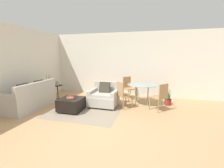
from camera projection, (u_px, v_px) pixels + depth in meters
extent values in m
plane|color=tan|center=(94.00, 127.00, 3.74)|extent=(20.00, 20.00, 0.00)
cube|color=silver|center=(122.00, 64.00, 6.69)|extent=(12.00, 0.06, 2.75)
cube|color=silver|center=(31.00, 66.00, 5.70)|extent=(0.06, 12.00, 2.75)
cube|color=gray|center=(85.00, 111.00, 4.79)|extent=(2.22, 1.76, 0.00)
cube|color=brown|center=(77.00, 118.00, 4.29)|extent=(2.17, 0.06, 0.00)
cube|color=brown|center=(82.00, 113.00, 4.62)|extent=(2.17, 0.06, 0.00)
cube|color=brown|center=(87.00, 109.00, 4.96)|extent=(2.17, 0.06, 0.00)
cube|color=brown|center=(91.00, 106.00, 5.29)|extent=(2.17, 0.06, 0.00)
cube|color=#B2ADA3|center=(29.00, 102.00, 5.05)|extent=(0.86, 1.72, 0.42)
cube|color=#B2ADA3|center=(37.00, 90.00, 4.88)|extent=(0.14, 1.72, 0.49)
cube|color=#B2ADA3|center=(45.00, 88.00, 5.75)|extent=(0.79, 0.12, 0.26)
cube|color=#B2ADA3|center=(6.00, 99.00, 4.23)|extent=(0.79, 0.12, 0.26)
cube|color=#383328|center=(38.00, 86.00, 5.31)|extent=(0.19, 0.40, 0.41)
cube|color=#383328|center=(22.00, 90.00, 4.66)|extent=(0.19, 0.40, 0.41)
cube|color=#B2ADA3|center=(104.00, 100.00, 5.26)|extent=(0.96, 0.86, 0.32)
cube|color=#B2ADA3|center=(103.00, 94.00, 5.19)|extent=(0.72, 0.73, 0.10)
cube|color=#B2ADA3|center=(107.00, 87.00, 5.54)|extent=(0.95, 0.13, 0.43)
cube|color=#B2ADA3|center=(93.00, 92.00, 5.33)|extent=(0.13, 0.78, 0.20)
cube|color=#B2ADA3|center=(115.00, 94.00, 5.11)|extent=(0.13, 0.78, 0.20)
cylinder|color=brown|center=(90.00, 107.00, 5.08)|extent=(0.05, 0.05, 0.06)
cylinder|color=brown|center=(112.00, 109.00, 4.87)|extent=(0.05, 0.05, 0.06)
cylinder|color=brown|center=(97.00, 101.00, 5.73)|extent=(0.05, 0.05, 0.06)
cylinder|color=brown|center=(117.00, 103.00, 5.52)|extent=(0.05, 0.05, 0.06)
cube|color=#383328|center=(105.00, 87.00, 5.28)|extent=(0.38, 0.22, 0.39)
cube|color=black|center=(71.00, 104.00, 4.81)|extent=(0.71, 0.70, 0.38)
cylinder|color=black|center=(58.00, 113.00, 4.64)|extent=(0.04, 0.04, 0.04)
cylinder|color=black|center=(76.00, 114.00, 4.48)|extent=(0.04, 0.04, 0.04)
cylinder|color=black|center=(68.00, 106.00, 5.21)|extent=(0.04, 0.04, 0.04)
cylinder|color=black|center=(84.00, 108.00, 5.05)|extent=(0.04, 0.04, 0.04)
cube|color=gold|center=(70.00, 98.00, 4.74)|extent=(0.21, 0.13, 0.03)
cube|color=beige|center=(70.00, 97.00, 4.74)|extent=(0.21, 0.15, 0.02)
cube|color=#B72D28|center=(70.00, 97.00, 4.74)|extent=(0.18, 0.16, 0.02)
cube|color=black|center=(69.00, 97.00, 4.92)|extent=(0.05, 0.15, 0.01)
cube|color=black|center=(76.00, 98.00, 4.78)|extent=(0.05, 0.16, 0.01)
cylinder|color=brown|center=(50.00, 95.00, 6.29)|extent=(0.33, 0.33, 0.26)
cylinder|color=black|center=(50.00, 92.00, 6.27)|extent=(0.31, 0.31, 0.02)
cone|color=#286033|center=(50.00, 83.00, 6.19)|extent=(0.06, 0.18, 0.76)
cone|color=#286033|center=(50.00, 83.00, 6.22)|extent=(0.08, 0.07, 0.75)
cone|color=#286033|center=(49.00, 83.00, 6.23)|extent=(0.14, 0.08, 0.72)
cone|color=#286033|center=(49.00, 83.00, 6.24)|extent=(0.10, 0.12, 0.76)
cone|color=#286033|center=(47.00, 83.00, 6.18)|extent=(0.08, 0.12, 0.74)
cone|color=#286033|center=(47.00, 83.00, 6.13)|extent=(0.12, 0.07, 0.77)
cone|color=#286033|center=(49.00, 86.00, 6.15)|extent=(0.10, 0.08, 0.56)
cylinder|color=black|center=(57.00, 86.00, 6.02)|extent=(0.40, 0.40, 0.02)
cylinder|color=black|center=(58.00, 92.00, 6.07)|extent=(0.04, 0.04, 0.55)
cylinder|color=black|center=(58.00, 99.00, 6.12)|extent=(0.22, 0.22, 0.02)
cube|color=silver|center=(57.00, 83.00, 6.00)|extent=(0.16, 0.05, 0.20)
cube|color=#B2A893|center=(57.00, 83.00, 5.99)|extent=(0.14, 0.04, 0.18)
cube|color=silver|center=(58.00, 84.00, 6.03)|extent=(0.02, 0.04, 0.10)
cylinder|color=#8C9E99|center=(142.00, 85.00, 5.41)|extent=(1.08, 1.08, 0.01)
cylinder|color=#99999E|center=(136.00, 95.00, 5.33)|extent=(0.04, 0.04, 0.72)
cylinder|color=#99999E|center=(148.00, 96.00, 5.23)|extent=(0.04, 0.04, 0.72)
cylinder|color=#99999E|center=(137.00, 93.00, 5.73)|extent=(0.04, 0.04, 0.72)
cylinder|color=#99999E|center=(148.00, 93.00, 5.63)|extent=(0.04, 0.04, 0.72)
cube|color=tan|center=(125.00, 95.00, 5.09)|extent=(0.59, 0.59, 0.03)
cube|color=tan|center=(120.00, 89.00, 4.95)|extent=(0.29, 0.29, 0.45)
cylinder|color=tan|center=(132.00, 102.00, 5.06)|extent=(0.03, 0.03, 0.42)
cylinder|color=tan|center=(126.00, 99.00, 5.37)|extent=(0.03, 0.03, 0.42)
cylinder|color=tan|center=(123.00, 104.00, 4.89)|extent=(0.03, 0.03, 0.42)
cylinder|color=tan|center=(117.00, 101.00, 5.19)|extent=(0.03, 0.03, 0.42)
cube|color=tan|center=(158.00, 97.00, 4.81)|extent=(0.59, 0.59, 0.03)
cube|color=tan|center=(163.00, 91.00, 4.60)|extent=(0.29, 0.29, 0.45)
cylinder|color=tan|center=(158.00, 102.00, 5.09)|extent=(0.03, 0.03, 0.42)
cylinder|color=tan|center=(150.00, 103.00, 4.92)|extent=(0.03, 0.03, 0.42)
cylinder|color=tan|center=(166.00, 105.00, 4.79)|extent=(0.03, 0.03, 0.42)
cylinder|color=tan|center=(158.00, 107.00, 4.61)|extent=(0.03, 0.03, 0.42)
cube|color=tan|center=(129.00, 88.00, 6.12)|extent=(0.59, 0.59, 0.03)
cube|color=tan|center=(127.00, 82.00, 6.24)|extent=(0.29, 0.29, 0.45)
cylinder|color=tan|center=(128.00, 95.00, 5.92)|extent=(0.03, 0.03, 0.42)
cylinder|color=tan|center=(136.00, 94.00, 6.10)|extent=(0.03, 0.03, 0.42)
cylinder|color=tan|center=(123.00, 93.00, 6.23)|extent=(0.03, 0.03, 0.42)
cylinder|color=tan|center=(130.00, 92.00, 6.41)|extent=(0.03, 0.03, 0.42)
cylinder|color=maroon|center=(168.00, 102.00, 5.42)|extent=(0.23, 0.23, 0.21)
cylinder|color=black|center=(168.00, 99.00, 5.40)|extent=(0.21, 0.21, 0.02)
cone|color=#286033|center=(170.00, 94.00, 5.35)|extent=(0.05, 0.09, 0.40)
cone|color=#286033|center=(169.00, 93.00, 5.40)|extent=(0.09, 0.05, 0.42)
cone|color=#286033|center=(167.00, 94.00, 5.41)|extent=(0.06, 0.06, 0.35)
cone|color=#286033|center=(168.00, 95.00, 5.36)|extent=(0.07, 0.07, 0.31)
cone|color=#286033|center=(169.00, 94.00, 5.34)|extent=(0.09, 0.06, 0.37)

